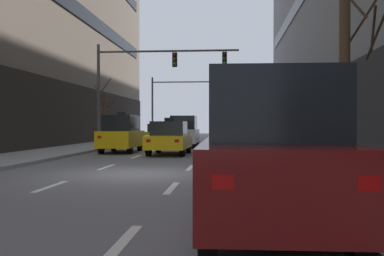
{
  "coord_description": "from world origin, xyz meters",
  "views": [
    {
      "loc": [
        2.9,
        -13.58,
        1.54
      ],
      "look_at": [
        -0.32,
        24.33,
        1.22
      ],
      "focal_mm": 41.44,
      "sensor_mm": 36.0,
      "label": 1
    }
  ],
  "objects_px": {
    "street_tree_3": "(346,83)",
    "car_parked_2": "(243,136)",
    "taxi_driving_1": "(170,138)",
    "traffic_signal_0": "(147,73)",
    "taxi_driving_0": "(121,134)",
    "traffic_signal_1": "(180,96)",
    "street_tree_0": "(274,106)",
    "car_parked_1": "(249,149)",
    "taxi_driving_2": "(158,133)",
    "pedestrian_1": "(345,144)",
    "car_driving_3": "(184,132)",
    "street_tree_2": "(105,117)",
    "street_tree_1": "(283,113)",
    "car_parked_3": "(240,137)",
    "pedestrian_0": "(315,134)",
    "car_parked_0": "(269,153)"
  },
  "relations": [
    {
      "from": "car_driving_3",
      "to": "street_tree_2",
      "type": "relative_size",
      "value": 0.91
    },
    {
      "from": "car_parked_0",
      "to": "car_parked_1",
      "type": "relative_size",
      "value": 1.05
    },
    {
      "from": "street_tree_3",
      "to": "street_tree_0",
      "type": "bearing_deg",
      "value": 90.14
    },
    {
      "from": "taxi_driving_0",
      "to": "street_tree_3",
      "type": "relative_size",
      "value": 0.73
    },
    {
      "from": "taxi_driving_2",
      "to": "street_tree_1",
      "type": "relative_size",
      "value": 1.02
    },
    {
      "from": "car_parked_0",
      "to": "street_tree_1",
      "type": "distance_m",
      "value": 19.41
    },
    {
      "from": "street_tree_3",
      "to": "car_parked_2",
      "type": "bearing_deg",
      "value": 108.98
    },
    {
      "from": "taxi_driving_0",
      "to": "taxi_driving_2",
      "type": "xyz_separation_m",
      "value": [
        -0.12,
        13.23,
        -0.23
      ]
    },
    {
      "from": "traffic_signal_1",
      "to": "taxi_driving_1",
      "type": "bearing_deg",
      "value": -85.05
    },
    {
      "from": "pedestrian_1",
      "to": "traffic_signal_1",
      "type": "bearing_deg",
      "value": 102.54
    },
    {
      "from": "car_parked_3",
      "to": "street_tree_1",
      "type": "height_order",
      "value": "street_tree_1"
    },
    {
      "from": "car_driving_3",
      "to": "car_parked_3",
      "type": "height_order",
      "value": "car_driving_3"
    },
    {
      "from": "pedestrian_0",
      "to": "car_driving_3",
      "type": "bearing_deg",
      "value": 143.5
    },
    {
      "from": "taxi_driving_2",
      "to": "street_tree_2",
      "type": "height_order",
      "value": "street_tree_2"
    },
    {
      "from": "traffic_signal_1",
      "to": "street_tree_2",
      "type": "distance_m",
      "value": 14.24
    },
    {
      "from": "taxi_driving_0",
      "to": "car_driving_3",
      "type": "relative_size",
      "value": 0.97
    },
    {
      "from": "taxi_driving_0",
      "to": "pedestrian_0",
      "type": "relative_size",
      "value": 2.77
    },
    {
      "from": "car_parked_0",
      "to": "pedestrian_0",
      "type": "distance_m",
      "value": 17.5
    },
    {
      "from": "pedestrian_0",
      "to": "street_tree_3",
      "type": "bearing_deg",
      "value": -96.83
    },
    {
      "from": "street_tree_0",
      "to": "taxi_driving_0",
      "type": "bearing_deg",
      "value": -141.17
    },
    {
      "from": "car_parked_1",
      "to": "street_tree_2",
      "type": "height_order",
      "value": "street_tree_2"
    },
    {
      "from": "traffic_signal_0",
      "to": "traffic_signal_1",
      "type": "bearing_deg",
      "value": 90.27
    },
    {
      "from": "street_tree_0",
      "to": "taxi_driving_1",
      "type": "bearing_deg",
      "value": -124.97
    },
    {
      "from": "taxi_driving_2",
      "to": "street_tree_3",
      "type": "bearing_deg",
      "value": -69.85
    },
    {
      "from": "traffic_signal_1",
      "to": "traffic_signal_0",
      "type": "bearing_deg",
      "value": -89.73
    },
    {
      "from": "traffic_signal_0",
      "to": "street_tree_0",
      "type": "distance_m",
      "value": 9.58
    },
    {
      "from": "car_parked_2",
      "to": "street_tree_3",
      "type": "xyz_separation_m",
      "value": [
        2.52,
        -7.34,
        1.65
      ]
    },
    {
      "from": "car_parked_1",
      "to": "street_tree_3",
      "type": "relative_size",
      "value": 0.78
    },
    {
      "from": "car_driving_3",
      "to": "traffic_signal_1",
      "type": "height_order",
      "value": "traffic_signal_1"
    },
    {
      "from": "car_parked_0",
      "to": "street_tree_3",
      "type": "xyz_separation_m",
      "value": [
        2.52,
        5.6,
        1.54
      ]
    },
    {
      "from": "taxi_driving_0",
      "to": "street_tree_2",
      "type": "bearing_deg",
      "value": 112.33
    },
    {
      "from": "taxi_driving_2",
      "to": "car_parked_2",
      "type": "xyz_separation_m",
      "value": [
        6.6,
        -17.53,
        0.23
      ]
    },
    {
      "from": "car_parked_1",
      "to": "car_driving_3",
      "type": "bearing_deg",
      "value": 102.64
    },
    {
      "from": "car_parked_0",
      "to": "traffic_signal_1",
      "type": "xyz_separation_m",
      "value": [
        -5.55,
        38.0,
        3.32
      ]
    },
    {
      "from": "taxi_driving_1",
      "to": "taxi_driving_2",
      "type": "relative_size",
      "value": 1.06
    },
    {
      "from": "taxi_driving_2",
      "to": "pedestrian_1",
      "type": "bearing_deg",
      "value": -72.01
    },
    {
      "from": "car_driving_3",
      "to": "car_parked_0",
      "type": "bearing_deg",
      "value": -80.98
    },
    {
      "from": "traffic_signal_0",
      "to": "pedestrian_0",
      "type": "height_order",
      "value": "traffic_signal_0"
    },
    {
      "from": "traffic_signal_1",
      "to": "street_tree_3",
      "type": "distance_m",
      "value": 33.43
    },
    {
      "from": "traffic_signal_0",
      "to": "traffic_signal_1",
      "type": "distance_m",
      "value": 18.6
    },
    {
      "from": "street_tree_2",
      "to": "car_parked_2",
      "type": "bearing_deg",
      "value": -50.72
    },
    {
      "from": "car_parked_3",
      "to": "pedestrian_0",
      "type": "relative_size",
      "value": 3.08
    },
    {
      "from": "car_parked_2",
      "to": "taxi_driving_2",
      "type": "bearing_deg",
      "value": 110.63
    },
    {
      "from": "traffic_signal_0",
      "to": "street_tree_2",
      "type": "relative_size",
      "value": 1.77
    },
    {
      "from": "car_driving_3",
      "to": "street_tree_1",
      "type": "xyz_separation_m",
      "value": [
        6.04,
        -3.38,
        1.14
      ]
    },
    {
      "from": "taxi_driving_1",
      "to": "traffic_signal_0",
      "type": "height_order",
      "value": "traffic_signal_0"
    },
    {
      "from": "car_parked_0",
      "to": "street_tree_0",
      "type": "bearing_deg",
      "value": 84.22
    },
    {
      "from": "street_tree_0",
      "to": "pedestrian_1",
      "type": "xyz_separation_m",
      "value": [
        -0.43,
        -20.61,
        -1.68
      ]
    },
    {
      "from": "car_driving_3",
      "to": "car_parked_0",
      "type": "distance_m",
      "value": 22.88
    },
    {
      "from": "taxi_driving_1",
      "to": "pedestrian_1",
      "type": "relative_size",
      "value": 2.73
    }
  ]
}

